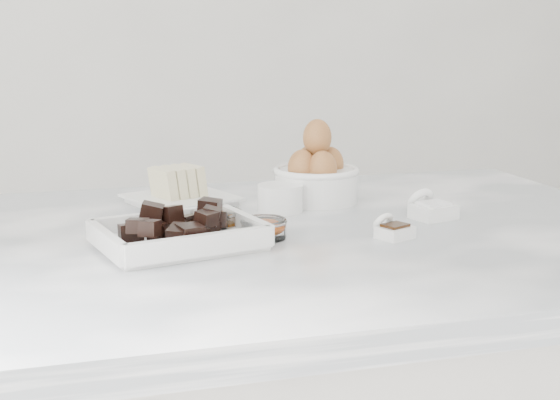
% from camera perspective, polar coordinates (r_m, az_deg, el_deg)
% --- Properties ---
extents(marble_slab, '(1.20, 0.80, 0.04)m').
position_cam_1_polar(marble_slab, '(1.14, -0.55, -3.30)').
color(marble_slab, white).
rests_on(marble_slab, cabinet).
extents(chocolate_dish, '(0.24, 0.21, 0.06)m').
position_cam_1_polar(chocolate_dish, '(1.06, -7.41, -2.21)').
color(chocolate_dish, white).
rests_on(chocolate_dish, marble_slab).
extents(butter_plate, '(0.20, 0.20, 0.06)m').
position_cam_1_polar(butter_plate, '(1.33, -7.39, 0.65)').
color(butter_plate, white).
rests_on(butter_plate, marble_slab).
extents(sugar_ramekin, '(0.07, 0.07, 0.04)m').
position_cam_1_polar(sugar_ramekin, '(1.26, 0.02, 0.23)').
color(sugar_ramekin, white).
rests_on(sugar_ramekin, marble_slab).
extents(egg_bowl, '(0.15, 0.15, 0.14)m').
position_cam_1_polar(egg_bowl, '(1.34, 2.66, 1.84)').
color(egg_bowl, white).
rests_on(egg_bowl, marble_slab).
extents(honey_bowl, '(0.08, 0.08, 0.03)m').
position_cam_1_polar(honey_bowl, '(1.14, -4.68, -1.48)').
color(honey_bowl, white).
rests_on(honey_bowl, marble_slab).
extents(zest_bowl, '(0.07, 0.07, 0.03)m').
position_cam_1_polar(zest_bowl, '(1.10, -1.20, -2.04)').
color(zest_bowl, white).
rests_on(zest_bowl, marble_slab).
extents(vanilla_spoon, '(0.06, 0.07, 0.04)m').
position_cam_1_polar(vanilla_spoon, '(1.11, 8.19, -2.14)').
color(vanilla_spoon, white).
rests_on(vanilla_spoon, marble_slab).
extents(salt_spoon, '(0.07, 0.09, 0.05)m').
position_cam_1_polar(salt_spoon, '(1.24, 10.92, -0.58)').
color(salt_spoon, white).
rests_on(salt_spoon, marble_slab).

